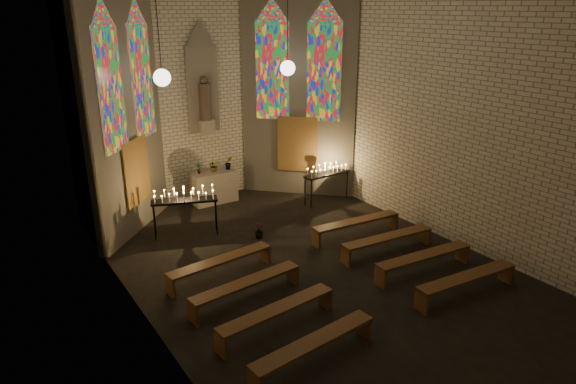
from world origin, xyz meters
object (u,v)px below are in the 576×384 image
object	(u,v)px
votive_stand_left	(184,197)
altar	(214,187)
votive_stand_right	(327,171)
aisle_flower_pot	(259,231)

from	to	relation	value
votive_stand_left	altar	bearing A→B (deg)	67.88
altar	votive_stand_right	xyz separation A→B (m)	(3.00, -1.92, 0.51)
altar	aisle_flower_pot	world-z (taller)	altar
votive_stand_left	votive_stand_right	xyz separation A→B (m)	(4.75, -0.07, -0.09)
votive_stand_right	altar	bearing A→B (deg)	143.82
aisle_flower_pot	votive_stand_right	size ratio (longest dim) A/B	0.26
altar	votive_stand_left	size ratio (longest dim) A/B	0.79
altar	votive_stand_left	world-z (taller)	votive_stand_left
altar	aisle_flower_pot	bearing A→B (deg)	-93.36
aisle_flower_pot	votive_stand_left	size ratio (longest dim) A/B	0.23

